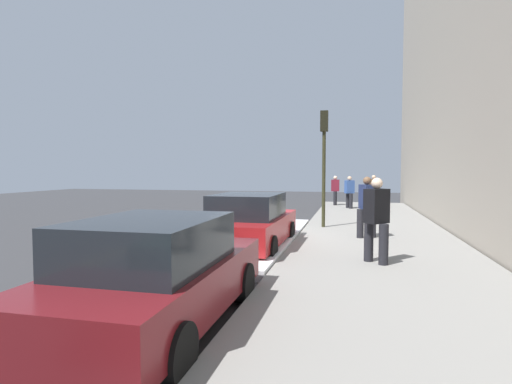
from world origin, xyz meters
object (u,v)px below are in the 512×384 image
object	(u,v)px
pedestrian_brown_coat	(374,189)
pedestrian_blue_coat	(349,191)
traffic_light_pole	(324,148)
rolling_suitcase	(371,201)
parked_car_red	(249,222)
parked_car_maroon	(156,274)
pedestrian_navy_coat	(367,205)
pedestrian_burgundy_coat	(335,189)
pedestrian_black_coat	(376,218)

from	to	relation	value
pedestrian_brown_coat	pedestrian_blue_coat	world-z (taller)	pedestrian_brown_coat
traffic_light_pole	rolling_suitcase	distance (m)	9.26
pedestrian_blue_coat	traffic_light_pole	world-z (taller)	traffic_light_pole
rolling_suitcase	pedestrian_brown_coat	bearing A→B (deg)	-23.66
parked_car_red	parked_car_maroon	bearing A→B (deg)	-179.01
parked_car_red	pedestrian_blue_coat	size ratio (longest dim) A/B	2.52
pedestrian_brown_coat	rolling_suitcase	bearing A→B (deg)	156.34
pedestrian_blue_coat	traffic_light_pole	bearing A→B (deg)	173.39
pedestrian_navy_coat	pedestrian_blue_coat	world-z (taller)	pedestrian_navy_coat
pedestrian_brown_coat	pedestrian_blue_coat	distance (m)	2.26
pedestrian_burgundy_coat	traffic_light_pole	size ratio (longest dim) A/B	0.41
pedestrian_brown_coat	traffic_light_pole	size ratio (longest dim) A/B	0.42
pedestrian_blue_coat	pedestrian_burgundy_coat	bearing A→B (deg)	23.38
parked_car_red	pedestrian_black_coat	world-z (taller)	pedestrian_black_coat
pedestrian_black_coat	pedestrian_blue_coat	size ratio (longest dim) A/B	1.10
pedestrian_navy_coat	traffic_light_pole	bearing A→B (deg)	35.09
parked_car_maroon	pedestrian_navy_coat	world-z (taller)	pedestrian_navy_coat
pedestrian_black_coat	rolling_suitcase	bearing A→B (deg)	-2.09
parked_car_red	rolling_suitcase	bearing A→B (deg)	-16.02
pedestrian_navy_coat	pedestrian_brown_coat	xyz separation A→B (m)	(11.05, -0.75, -0.05)
pedestrian_navy_coat	traffic_light_pole	world-z (taller)	traffic_light_pole
pedestrian_navy_coat	pedestrian_brown_coat	distance (m)	11.07
pedestrian_burgundy_coat	pedestrian_blue_coat	world-z (taller)	pedestrian_blue_coat
traffic_light_pole	rolling_suitcase	world-z (taller)	traffic_light_pole
parked_car_maroon	pedestrian_navy_coat	bearing A→B (deg)	-21.84
pedestrian_blue_coat	pedestrian_brown_coat	bearing A→B (deg)	-34.92
pedestrian_navy_coat	rolling_suitcase	xyz separation A→B (m)	(10.68, -0.59, -0.67)
pedestrian_burgundy_coat	pedestrian_brown_coat	distance (m)	2.08
rolling_suitcase	pedestrian_navy_coat	bearing A→B (deg)	176.82
rolling_suitcase	pedestrian_burgundy_coat	bearing A→B (deg)	79.84
pedestrian_black_coat	pedestrian_brown_coat	distance (m)	14.35
traffic_light_pole	rolling_suitcase	bearing A→B (deg)	-12.74
pedestrian_burgundy_coat	pedestrian_blue_coat	xyz separation A→B (m)	(-1.83, -0.79, 0.00)
parked_car_red	pedestrian_brown_coat	bearing A→B (deg)	-16.25
parked_car_maroon	pedestrian_burgundy_coat	world-z (taller)	pedestrian_burgundy_coat
parked_car_red	pedestrian_navy_coat	xyz separation A→B (m)	(1.96, -3.04, 0.35)
pedestrian_blue_coat	rolling_suitcase	xyz separation A→B (m)	(1.48, -1.13, -0.60)
pedestrian_burgundy_coat	traffic_light_pole	world-z (taller)	traffic_light_pole
pedestrian_black_coat	pedestrian_blue_coat	distance (m)	12.50
pedestrian_burgundy_coat	rolling_suitcase	bearing A→B (deg)	-100.16
parked_car_red	pedestrian_burgundy_coat	world-z (taller)	pedestrian_burgundy_coat
parked_car_maroon	traffic_light_pole	size ratio (longest dim) A/B	1.04
parked_car_red	pedestrian_navy_coat	bearing A→B (deg)	-57.10
traffic_light_pole	rolling_suitcase	size ratio (longest dim) A/B	4.36
pedestrian_navy_coat	pedestrian_black_coat	bearing A→B (deg)	-178.55
parked_car_red	traffic_light_pole	bearing A→B (deg)	-22.92
pedestrian_burgundy_coat	traffic_light_pole	xyz separation A→B (m)	(-9.06, 0.05, 1.85)
pedestrian_burgundy_coat	pedestrian_blue_coat	size ratio (longest dim) A/B	1.00
pedestrian_black_coat	traffic_light_pole	xyz separation A→B (m)	(5.25, 1.46, 1.76)
pedestrian_black_coat	pedestrian_navy_coat	xyz separation A→B (m)	(3.29, 0.08, -0.02)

